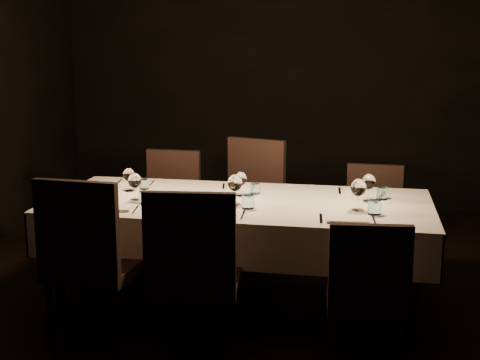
% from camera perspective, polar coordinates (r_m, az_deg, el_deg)
% --- Properties ---
extents(room, '(5.01, 6.01, 3.01)m').
position_cam_1_polar(room, '(4.33, 0.00, 7.77)').
color(room, black).
rests_on(room, ground).
extents(dining_table, '(2.52, 1.12, 0.76)m').
position_cam_1_polar(dining_table, '(4.47, 0.00, -2.67)').
color(dining_table, black).
rests_on(dining_table, ground).
extents(chair_near_left, '(0.54, 0.54, 1.05)m').
position_cam_1_polar(chair_near_left, '(4.04, -12.73, -6.34)').
color(chair_near_left, black).
rests_on(chair_near_left, ground).
extents(place_setting_near_left, '(0.35, 0.41, 0.18)m').
position_cam_1_polar(place_setting_near_left, '(4.41, -9.31, -1.08)').
color(place_setting_near_left, silver).
rests_on(place_setting_near_left, dining_table).
extents(chair_near_center, '(0.54, 0.54, 1.03)m').
position_cam_1_polar(chair_near_center, '(3.75, -3.98, -7.63)').
color(chair_near_center, black).
rests_on(chair_near_center, ground).
extents(place_setting_near_center, '(0.37, 0.42, 0.20)m').
position_cam_1_polar(place_setting_near_center, '(4.23, -0.60, -1.40)').
color(place_setting_near_center, silver).
rests_on(place_setting_near_center, dining_table).
extents(chair_near_right, '(0.46, 0.46, 0.89)m').
position_cam_1_polar(chair_near_right, '(3.70, 10.80, -9.23)').
color(chair_near_right, black).
rests_on(chair_near_right, ground).
extents(place_setting_near_right, '(0.37, 0.42, 0.20)m').
position_cam_1_polar(place_setting_near_right, '(4.15, 10.11, -1.84)').
color(place_setting_near_right, silver).
rests_on(place_setting_near_right, dining_table).
extents(chair_far_left, '(0.46, 0.46, 0.93)m').
position_cam_1_polar(chair_far_left, '(5.43, -5.99, -1.94)').
color(chair_far_left, black).
rests_on(chair_far_left, ground).
extents(place_setting_far_left, '(0.31, 0.39, 0.17)m').
position_cam_1_polar(place_setting_far_left, '(4.85, -9.01, 0.06)').
color(place_setting_far_left, silver).
rests_on(place_setting_far_left, dining_table).
extents(chair_far_center, '(0.62, 0.62, 1.03)m').
position_cam_1_polar(chair_far_center, '(5.29, 0.77, -1.69)').
color(chair_far_center, black).
rests_on(chair_far_center, ground).
extents(place_setting_far_center, '(0.32, 0.39, 0.17)m').
position_cam_1_polar(place_setting_far_center, '(4.65, 0.36, -0.31)').
color(place_setting_far_center, silver).
rests_on(place_setting_far_center, dining_table).
extents(chair_far_right, '(0.43, 0.43, 0.88)m').
position_cam_1_polar(chair_far_right, '(5.16, 11.30, -3.13)').
color(chair_far_right, black).
rests_on(chair_far_right, ground).
extents(place_setting_far_right, '(0.34, 0.41, 0.19)m').
position_cam_1_polar(place_setting_far_right, '(4.57, 10.96, -0.64)').
color(place_setting_far_right, silver).
rests_on(place_setting_far_right, dining_table).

